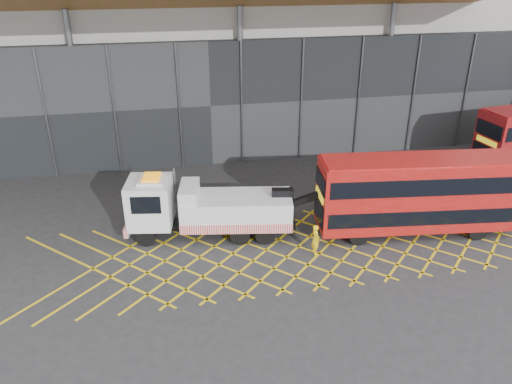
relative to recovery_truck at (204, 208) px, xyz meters
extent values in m
plane|color=#29292C|center=(-0.49, -2.02, -1.53)|extent=(120.00, 120.00, 0.00)
cube|color=yellow|center=(-5.29, -2.02, -1.53)|extent=(7.16, 7.16, 0.01)
cube|color=yellow|center=(-5.29, -2.02, -1.53)|extent=(7.16, 7.16, 0.01)
cube|color=yellow|center=(-3.69, -2.02, -1.53)|extent=(7.16, 7.16, 0.01)
cube|color=yellow|center=(-3.69, -2.02, -1.53)|extent=(7.16, 7.16, 0.01)
cube|color=yellow|center=(-2.09, -2.02, -1.53)|extent=(7.16, 7.16, 0.01)
cube|color=yellow|center=(-2.09, -2.02, -1.53)|extent=(7.16, 7.16, 0.01)
cube|color=yellow|center=(-0.49, -2.02, -1.53)|extent=(7.16, 7.16, 0.01)
cube|color=yellow|center=(-0.49, -2.02, -1.53)|extent=(7.16, 7.16, 0.01)
cube|color=yellow|center=(1.11, -2.02, -1.53)|extent=(7.16, 7.16, 0.01)
cube|color=yellow|center=(1.11, -2.02, -1.53)|extent=(7.16, 7.16, 0.01)
cube|color=yellow|center=(2.71, -2.02, -1.53)|extent=(7.16, 7.16, 0.01)
cube|color=yellow|center=(2.71, -2.02, -1.53)|extent=(7.16, 7.16, 0.01)
cube|color=yellow|center=(4.31, -2.02, -1.53)|extent=(7.16, 7.16, 0.01)
cube|color=yellow|center=(4.31, -2.02, -1.53)|extent=(7.16, 7.16, 0.01)
cube|color=yellow|center=(5.91, -2.02, -1.53)|extent=(7.16, 7.16, 0.01)
cube|color=yellow|center=(5.91, -2.02, -1.53)|extent=(7.16, 7.16, 0.01)
cube|color=yellow|center=(7.51, -2.02, -1.53)|extent=(7.16, 7.16, 0.01)
cube|color=yellow|center=(7.51, -2.02, -1.53)|extent=(7.16, 7.16, 0.01)
cube|color=yellow|center=(9.11, -2.02, -1.53)|extent=(7.16, 7.16, 0.01)
cube|color=yellow|center=(9.11, -2.02, -1.53)|extent=(7.16, 7.16, 0.01)
cube|color=yellow|center=(10.71, -2.02, -1.53)|extent=(7.16, 7.16, 0.01)
cube|color=yellow|center=(10.71, -2.02, -1.53)|extent=(7.16, 7.16, 0.01)
cube|color=yellow|center=(12.31, -2.02, -1.53)|extent=(7.16, 7.16, 0.01)
cube|color=yellow|center=(12.31, -2.02, -1.53)|extent=(7.16, 7.16, 0.01)
cube|color=yellow|center=(13.91, -2.02, -1.53)|extent=(7.16, 7.16, 0.01)
cube|color=yellow|center=(13.91, -2.02, -1.53)|extent=(7.16, 7.16, 0.01)
cube|color=yellow|center=(15.51, -2.02, -1.53)|extent=(7.16, 7.16, 0.01)
cube|color=yellow|center=(15.51, -2.02, -1.53)|extent=(7.16, 7.16, 0.01)
cube|color=gray|center=(1.51, 16.98, 7.47)|extent=(55.00, 14.00, 18.00)
cube|color=black|center=(1.51, 9.68, 2.47)|extent=(55.00, 0.80, 8.00)
cylinder|color=#595B60|center=(-6.49, 9.48, 3.47)|extent=(0.36, 0.36, 10.00)
cylinder|color=#595B60|center=(3.51, 9.48, 3.47)|extent=(0.36, 0.36, 10.00)
cylinder|color=#595B60|center=(13.51, 9.48, 3.47)|extent=(0.36, 0.36, 10.00)
cube|color=black|center=(0.37, -0.06, -0.92)|extent=(8.32, 2.25, 0.31)
cube|color=white|center=(-2.56, 0.44, 0.34)|extent=(2.43, 2.50, 2.27)
cube|color=black|center=(-3.61, 0.62, 0.74)|extent=(0.36, 1.90, 0.96)
cube|color=red|center=(-3.63, 0.62, -0.79)|extent=(0.59, 2.27, 0.48)
cube|color=orange|center=(-2.39, 0.41, 1.68)|extent=(0.95, 1.16, 0.10)
cube|color=white|center=(1.57, -0.26, -0.09)|extent=(5.70, 3.06, 1.40)
cube|color=red|center=(1.39, -1.36, -0.62)|extent=(5.34, 0.96, 0.48)
cube|color=white|center=(-0.66, 0.12, 0.91)|extent=(1.21, 2.21, 0.61)
cube|color=black|center=(3.81, -0.64, 0.74)|extent=(1.11, 0.61, 0.44)
cube|color=black|center=(4.67, -0.79, 0.30)|extent=(1.93, 0.62, 0.94)
cylinder|color=black|center=(-2.88, -0.44, -1.05)|extent=(1.00, 0.46, 0.96)
cylinder|color=black|center=(-2.58, 1.37, -1.05)|extent=(1.00, 0.46, 0.96)
cylinder|color=black|center=(2.80, -1.40, -1.05)|extent=(1.00, 0.46, 0.96)
cylinder|color=black|center=(3.10, 0.41, -1.05)|extent=(1.00, 0.46, 0.96)
cylinder|color=#595B60|center=(-1.29, 1.11, 0.82)|extent=(0.12, 0.12, 1.92)
cube|color=#9E0F0C|center=(10.43, -1.77, 0.67)|extent=(10.03, 3.40, 3.47)
cube|color=black|center=(10.43, -1.77, -0.15)|extent=(9.64, 3.41, 0.76)
cube|color=black|center=(10.43, -1.77, 1.46)|extent=(9.64, 3.41, 0.85)
cube|color=black|center=(5.53, -1.20, -0.10)|extent=(0.29, 2.00, 1.16)
cube|color=black|center=(5.53, -1.20, 1.46)|extent=(0.29, 2.00, 0.85)
cube|color=yellow|center=(5.52, -1.19, 0.75)|extent=(0.24, 1.59, 0.31)
cube|color=#9E0F0C|center=(10.43, -1.77, 2.43)|extent=(9.81, 3.20, 0.11)
cylinder|color=black|center=(7.21, -2.39, -1.07)|extent=(0.95, 0.37, 0.93)
cylinder|color=black|center=(7.44, -0.42, -1.07)|extent=(0.95, 0.37, 0.93)
cylinder|color=black|center=(13.16, -3.08, -1.07)|extent=(0.95, 0.37, 0.93)
cylinder|color=black|center=(13.39, -1.12, -1.07)|extent=(0.95, 0.37, 0.93)
cube|color=black|center=(17.88, 3.80, -0.04)|extent=(0.32, 2.09, 1.21)
cube|color=black|center=(17.88, 3.80, 1.60)|extent=(0.32, 2.09, 0.89)
cube|color=yellow|center=(17.87, 3.80, 0.85)|extent=(0.27, 1.66, 0.33)
cylinder|color=black|center=(19.62, 5.07, -1.05)|extent=(1.00, 0.40, 0.97)
imported|color=yellow|center=(4.91, -2.74, -0.78)|extent=(0.41, 0.58, 1.51)
camera|label=1|loc=(-1.77, -21.85, 11.30)|focal=35.00mm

